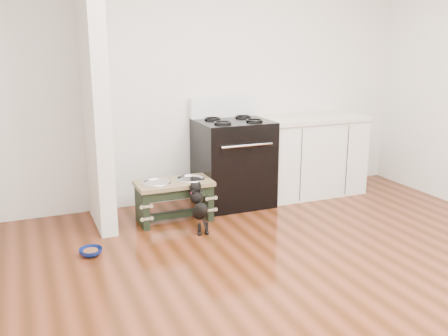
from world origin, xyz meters
TOP-DOWN VIEW (x-y plane):
  - ground at (0.00, 0.00)m, footprint 5.00×5.00m
  - room_shell at (0.00, 0.00)m, footprint 5.00×5.00m
  - partition_wall at (-1.18, 2.10)m, footprint 0.15×0.80m
  - oven_range at (0.25, 2.16)m, footprint 0.76×0.69m
  - cabinet_run at (1.23, 2.18)m, footprint 1.24×0.64m
  - dog_feeder at (-0.50, 1.89)m, footprint 0.74×0.40m
  - puppy at (-0.37, 1.55)m, footprint 0.13×0.38m
  - floor_bowl at (-1.40, 1.37)m, footprint 0.20×0.20m

SIDE VIEW (x-z plane):
  - ground at x=0.00m, z-range 0.00..0.00m
  - floor_bowl at x=-1.40m, z-range 0.00..0.06m
  - puppy at x=-0.37m, z-range 0.02..0.47m
  - dog_feeder at x=-0.50m, z-range 0.08..0.50m
  - cabinet_run at x=1.23m, z-range 0.00..0.91m
  - oven_range at x=0.25m, z-range -0.09..1.05m
  - partition_wall at x=-1.18m, z-range 0.00..2.70m
  - room_shell at x=0.00m, z-range -0.88..4.12m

